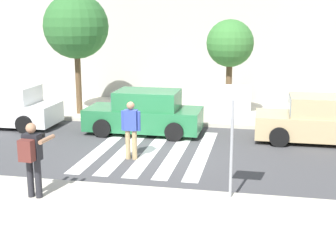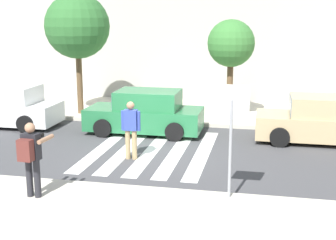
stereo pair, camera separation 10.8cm
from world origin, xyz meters
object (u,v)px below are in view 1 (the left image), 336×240
(parked_car_tan, at_px, (320,121))
(pedestrian_crossing, at_px, (131,127))
(parked_car_green, at_px, (145,113))
(stop_sign, at_px, (233,116))
(parked_car_white, at_px, (5,107))
(street_tree_west, at_px, (76,27))
(photographer_with_backpack, at_px, (32,154))
(street_tree_center, at_px, (230,44))

(parked_car_tan, bearing_deg, pedestrian_crossing, -151.42)
(pedestrian_crossing, relative_size, parked_car_green, 0.42)
(stop_sign, bearing_deg, parked_car_green, 120.88)
(pedestrian_crossing, distance_m, parked_car_tan, 6.41)
(pedestrian_crossing, distance_m, parked_car_green, 3.10)
(parked_car_white, xyz_separation_m, street_tree_west, (2.12, 2.16, 2.96))
(stop_sign, height_order, parked_car_white, stop_sign)
(street_tree_west, bearing_deg, photographer_with_backpack, -74.43)
(photographer_with_backpack, xyz_separation_m, parked_car_green, (0.89, 6.68, -0.44))
(street_tree_west, bearing_deg, parked_car_green, -32.81)
(parked_car_white, height_order, street_tree_west, street_tree_west)
(stop_sign, relative_size, pedestrian_crossing, 1.49)
(photographer_with_backpack, xyz_separation_m, pedestrian_crossing, (1.25, 3.62, -0.19))
(stop_sign, relative_size, parked_car_green, 0.63)
(stop_sign, xyz_separation_m, parked_car_white, (-8.92, 5.76, -1.29))
(photographer_with_backpack, height_order, street_tree_center, street_tree_center)
(stop_sign, distance_m, street_tree_west, 10.57)
(parked_car_green, height_order, street_tree_center, street_tree_center)
(photographer_with_backpack, relative_size, street_tree_west, 0.35)
(street_tree_center, bearing_deg, parked_car_tan, -38.15)
(street_tree_west, bearing_deg, pedestrian_crossing, -54.63)
(stop_sign, xyz_separation_m, parked_car_tan, (2.54, 5.76, -1.29))
(photographer_with_backpack, relative_size, parked_car_tan, 0.42)
(pedestrian_crossing, bearing_deg, photographer_with_backpack, -109.00)
(pedestrian_crossing, xyz_separation_m, street_tree_center, (2.42, 5.59, 2.07))
(stop_sign, bearing_deg, photographer_with_backpack, -168.03)
(stop_sign, xyz_separation_m, street_tree_west, (-6.80, 7.92, 1.67))
(stop_sign, distance_m, photographer_with_backpack, 4.51)
(photographer_with_backpack, xyz_separation_m, parked_car_white, (-4.59, 6.68, -0.44))
(parked_car_tan, xyz_separation_m, street_tree_west, (-9.34, 2.16, 2.96))
(street_tree_west, bearing_deg, parked_car_white, -134.48)
(photographer_with_backpack, distance_m, parked_car_white, 8.12)
(stop_sign, bearing_deg, street_tree_center, 94.62)
(stop_sign, bearing_deg, parked_car_tan, 66.23)
(stop_sign, distance_m, parked_car_white, 10.70)
(parked_car_tan, bearing_deg, street_tree_center, 141.85)
(pedestrian_crossing, height_order, parked_car_tan, pedestrian_crossing)
(parked_car_green, xyz_separation_m, street_tree_west, (-3.35, 2.16, 2.96))
(parked_car_white, distance_m, street_tree_west, 4.23)
(parked_car_tan, bearing_deg, stop_sign, -113.77)
(parked_car_white, height_order, parked_car_green, same)
(stop_sign, xyz_separation_m, pedestrian_crossing, (-3.09, 2.70, -1.04))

